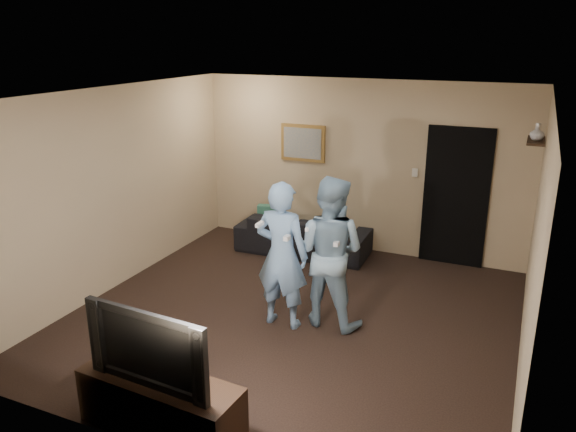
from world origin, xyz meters
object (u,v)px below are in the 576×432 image
at_px(sofa, 303,234).
at_px(wii_player_right, 329,252).
at_px(television, 156,343).
at_px(wii_player_left, 282,255).
at_px(tv_console, 161,405).

bearing_deg(sofa, wii_player_right, 118.21).
xyz_separation_m(sofa, television, (0.47, -4.27, 0.55)).
bearing_deg(wii_player_right, sofa, 119.87).
xyz_separation_m(sofa, wii_player_left, (0.63, -2.17, 0.56)).
xyz_separation_m(sofa, wii_player_right, (1.10, -1.91, 0.58)).
distance_m(tv_console, television, 0.59).
distance_m(sofa, wii_player_left, 2.33).
height_order(wii_player_left, wii_player_right, wii_player_right).
xyz_separation_m(wii_player_left, wii_player_right, (0.47, 0.26, 0.02)).
relative_size(wii_player_left, wii_player_right, 0.97).
bearing_deg(tv_console, wii_player_right, 78.69).
distance_m(sofa, television, 4.33).
xyz_separation_m(television, wii_player_right, (0.63, 2.36, 0.03)).
xyz_separation_m(sofa, tv_console, (0.47, -4.27, -0.04)).
height_order(television, wii_player_right, wii_player_right).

